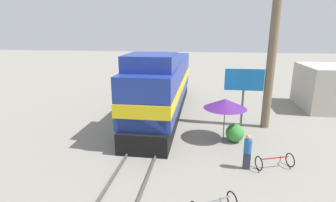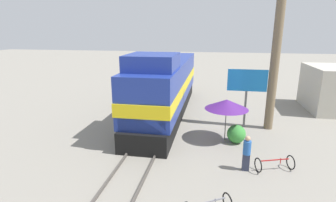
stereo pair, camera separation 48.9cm
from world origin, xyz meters
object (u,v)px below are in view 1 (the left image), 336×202
Objects in this scene: locomotive at (162,87)px; utility_pole at (272,49)px; billboard_sign at (244,83)px; person_bystander at (247,151)px; bicycle at (275,161)px; vendor_umbrella at (225,104)px.

locomotive is 7.62m from utility_pole.
billboard_sign reaches higher than person_bystander.
person_bystander is (4.96, -6.99, -1.21)m from locomotive.
utility_pole is at bearing -11.38° from locomotive.
billboard_sign is 5.94m from bicycle.
billboard_sign is (-1.50, -0.05, -2.13)m from utility_pole.
locomotive is at bearing 165.08° from billboard_sign.
person_bystander is at bearing -75.71° from vendor_umbrella.
billboard_sign is at bearing -178.05° from utility_pole.
utility_pole is 5.68× the size of bicycle.
person_bystander is at bearing -109.30° from utility_pole.
billboard_sign is 5.90m from person_bystander.
billboard_sign is at bearing -14.92° from locomotive.
locomotive is at bearing 125.36° from person_bystander.
bicycle is at bearing -97.35° from utility_pole.
vendor_umbrella is at bearing 104.29° from person_bystander.
locomotive reaches higher than person_bystander.
utility_pole is 2.64× the size of billboard_sign.
utility_pole is 7.13m from bicycle.
billboard_sign is at bearing 61.43° from vendor_umbrella.
person_bystander is at bearing -94.71° from billboard_sign.
billboard_sign is (5.42, -1.44, 0.74)m from locomotive.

